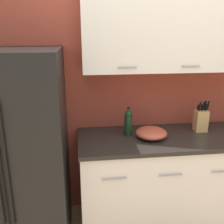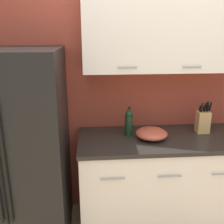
% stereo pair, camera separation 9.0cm
% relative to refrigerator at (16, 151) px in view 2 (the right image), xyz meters
% --- Properties ---
extents(wall_back, '(10.00, 0.39, 2.60)m').
position_rel_refrigerator_xyz_m(wall_back, '(1.32, 0.37, 0.58)').
color(wall_back, '#993D2D').
rests_on(wall_back, ground_plane).
extents(counter_unit, '(1.95, 0.64, 0.91)m').
position_rel_refrigerator_xyz_m(counter_unit, '(1.50, 0.08, -0.39)').
color(counter_unit, black).
rests_on(counter_unit, ground_plane).
extents(refrigerator, '(0.83, 0.80, 1.71)m').
position_rel_refrigerator_xyz_m(refrigerator, '(0.00, 0.00, 0.00)').
color(refrigerator, black).
rests_on(refrigerator, ground_plane).
extents(knife_block, '(0.13, 0.09, 0.30)m').
position_rel_refrigerator_xyz_m(knife_block, '(1.69, 0.16, 0.17)').
color(knife_block, tan).
rests_on(knife_block, counter_unit).
extents(wine_bottle, '(0.07, 0.07, 0.27)m').
position_rel_refrigerator_xyz_m(wine_bottle, '(0.98, 0.15, 0.18)').
color(wine_bottle, black).
rests_on(wine_bottle, counter_unit).
extents(mixing_bowl, '(0.28, 0.28, 0.09)m').
position_rel_refrigerator_xyz_m(mixing_bowl, '(1.18, 0.05, 0.10)').
color(mixing_bowl, '#B24C38').
rests_on(mixing_bowl, counter_unit).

